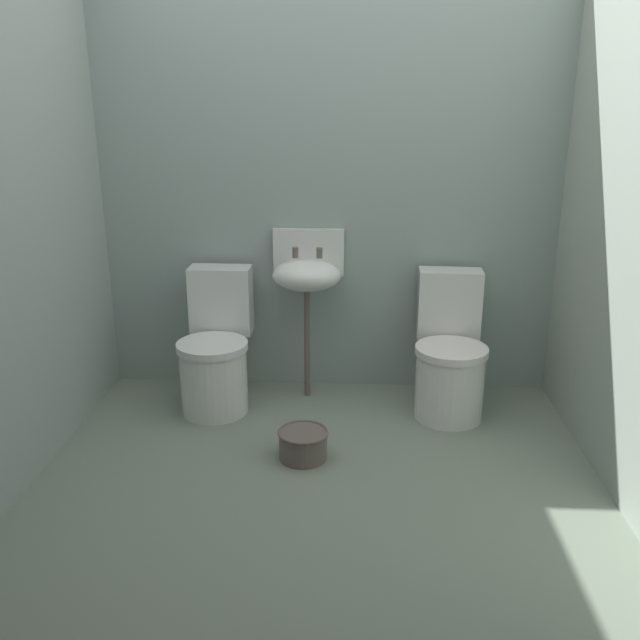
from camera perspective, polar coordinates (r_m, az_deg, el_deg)
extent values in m
cube|color=gray|center=(3.30, -0.28, -13.88)|extent=(3.08, 2.69, 0.08)
cube|color=#8D9F9A|center=(4.02, 0.72, 11.30)|extent=(3.08, 0.10, 2.47)
cube|color=#95A29C|center=(3.32, -25.13, 8.17)|extent=(0.10, 2.49, 2.47)
cylinder|color=white|center=(3.90, -8.94, -5.07)|extent=(0.38, 0.38, 0.38)
cylinder|color=white|center=(3.82, -9.09, -2.17)|extent=(0.40, 0.40, 0.04)
cube|color=white|center=(4.04, -8.35, 1.69)|extent=(0.36, 0.18, 0.40)
cylinder|color=white|center=(3.85, 10.87, -5.47)|extent=(0.40, 0.40, 0.38)
cylinder|color=white|center=(3.78, 11.05, -2.54)|extent=(0.42, 0.42, 0.04)
cube|color=white|center=(4.00, 10.86, 1.38)|extent=(0.37, 0.20, 0.40)
cylinder|color=#62574E|center=(4.01, -1.09, -2.04)|extent=(0.04, 0.04, 0.66)
ellipsoid|color=white|center=(3.88, -1.13, 3.79)|extent=(0.40, 0.32, 0.18)
cube|color=white|center=(4.02, -0.96, 5.75)|extent=(0.42, 0.04, 0.28)
cylinder|color=#62574E|center=(3.92, -2.10, 5.72)|extent=(0.04, 0.04, 0.06)
cylinder|color=#62574E|center=(3.91, -0.05, 5.70)|extent=(0.04, 0.04, 0.06)
cylinder|color=#62574E|center=(3.42, -1.44, -10.50)|extent=(0.24, 0.24, 0.14)
torus|color=#615053|center=(3.39, -1.45, -9.44)|extent=(0.26, 0.26, 0.02)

